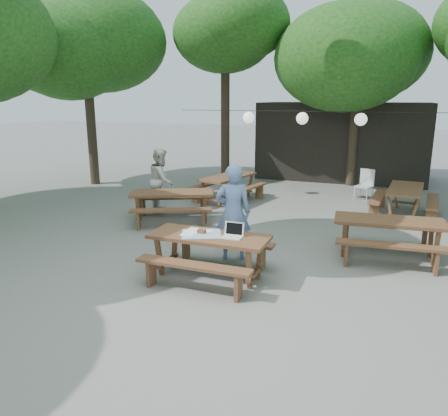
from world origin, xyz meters
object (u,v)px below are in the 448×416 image
Objects in this scene: main_picnic_table at (209,255)px; plastic_chair at (364,191)px; woman at (233,212)px; second_person at (161,180)px; picnic_table_nw at (172,206)px.

plastic_chair reaches higher than main_picnic_table.
woman is 4.11m from second_person.
main_picnic_table is 1.10× the size of woman.
woman reaches higher than main_picnic_table.
main_picnic_table is 0.83× the size of picnic_table_nw.
woman is (0.08, 0.96, 0.52)m from main_picnic_table.
woman is 1.08× the size of second_person.
plastic_chair is at bearing -75.10° from second_person.
picnic_table_nw is (-2.20, 2.86, 0.00)m from main_picnic_table.
woman is (2.28, -1.89, 0.52)m from picnic_table_nw.
picnic_table_nw is 3.01m from woman.
second_person is at bearing 128.38° from main_picnic_table.
main_picnic_table is 2.22× the size of plastic_chair.
plastic_chair is at bearing 18.97° from picnic_table_nw.
plastic_chair is (2.06, 7.06, -0.13)m from main_picnic_table.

